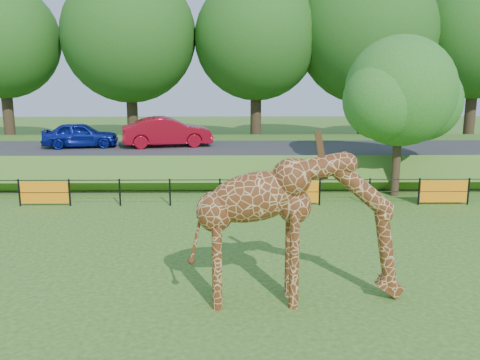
{
  "coord_description": "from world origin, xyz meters",
  "views": [
    {
      "loc": [
        0.54,
        -12.77,
        5.58
      ],
      "look_at": [
        0.75,
        3.61,
        2.0
      ],
      "focal_mm": 40.0,
      "sensor_mm": 36.0,
      "label": 1
    }
  ],
  "objects": [
    {
      "name": "car_red",
      "position": [
        -2.84,
        14.47,
        2.17
      ],
      "size": [
        4.75,
        2.45,
        1.49
      ],
      "primitive_type": "imported",
      "rotation": [
        0.0,
        0.0,
        1.77
      ],
      "color": "#A70B1E",
      "rests_on": "road"
    },
    {
      "name": "bg_tree_line",
      "position": [
        1.89,
        22.0,
        7.19
      ],
      "size": [
        37.3,
        8.8,
        11.82
      ],
      "color": "black",
      "rests_on": "ground"
    },
    {
      "name": "giraffe",
      "position": [
        2.07,
        -0.89,
        1.82
      ],
      "size": [
        5.13,
        1.2,
        3.64
      ],
      "primitive_type": null,
      "rotation": [
        0.0,
        0.0,
        0.05
      ],
      "color": "#5D2D13",
      "rests_on": "ground"
    },
    {
      "name": "embankment",
      "position": [
        0.0,
        15.5,
        0.65
      ],
      "size": [
        40.0,
        9.0,
        1.3
      ],
      "primitive_type": "cube",
      "color": "#2D5816",
      "rests_on": "ground"
    },
    {
      "name": "ground",
      "position": [
        0.0,
        0.0,
        0.0
      ],
      "size": [
        90.0,
        90.0,
        0.0
      ],
      "primitive_type": "plane",
      "color": "#2D5816",
      "rests_on": "ground"
    },
    {
      "name": "car_blue",
      "position": [
        -7.21,
        14.21,
        2.05
      ],
      "size": [
        3.9,
        2.01,
        1.27
      ],
      "primitive_type": "imported",
      "rotation": [
        0.0,
        0.0,
        1.71
      ],
      "color": "#13239D",
      "rests_on": "road"
    },
    {
      "name": "visitor",
      "position": [
        2.42,
        8.52,
        0.69
      ],
      "size": [
        0.56,
        0.43,
        1.38
      ],
      "primitive_type": "imported",
      "rotation": [
        0.0,
        0.0,
        2.92
      ],
      "color": "black",
      "rests_on": "ground"
    },
    {
      "name": "perimeter_fence",
      "position": [
        0.0,
        8.0,
        0.55
      ],
      "size": [
        28.07,
        0.1,
        1.1
      ],
      "primitive_type": null,
      "color": "black",
      "rests_on": "ground"
    },
    {
      "name": "road",
      "position": [
        0.0,
        14.0,
        1.36
      ],
      "size": [
        40.0,
        5.0,
        0.12
      ],
      "primitive_type": "cube",
      "color": "#2F2F32",
      "rests_on": "embankment"
    },
    {
      "name": "tree_east",
      "position": [
        7.6,
        9.63,
        4.28
      ],
      "size": [
        5.4,
        4.71,
        6.76
      ],
      "color": "black",
      "rests_on": "ground"
    }
  ]
}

